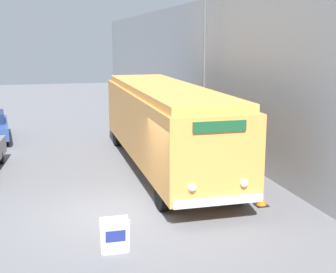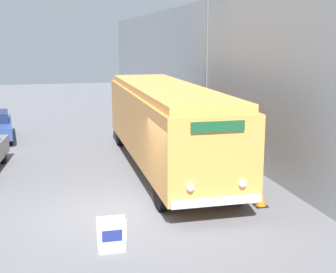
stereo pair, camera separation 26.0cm
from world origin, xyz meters
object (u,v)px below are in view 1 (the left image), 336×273
sign_board (115,236)px  traffic_cone (261,198)px  vintage_bus (164,121)px  streetlamp (205,47)px

sign_board → traffic_cone: bearing=23.4°
vintage_bus → streetlamp: 4.51m
vintage_bus → streetlamp: (2.47, 2.69, 2.65)m
traffic_cone → sign_board: bearing=-156.6°
streetlamp → traffic_cone: streetlamp is taller
sign_board → streetlamp: (5.32, 9.34, 4.03)m
vintage_bus → sign_board: bearing=-113.2°
sign_board → streetlamp: bearing=60.4°
traffic_cone → streetlamp: bearing=84.3°
vintage_bus → traffic_cone: 5.22m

